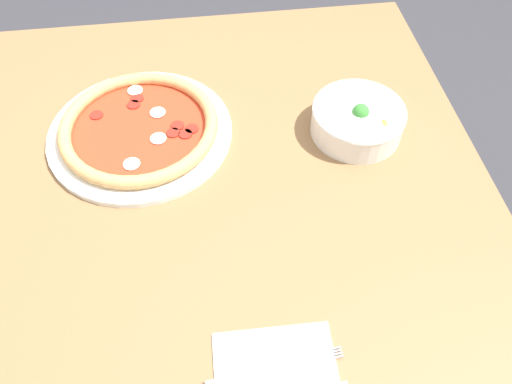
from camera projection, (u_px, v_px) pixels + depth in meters
ground_plane at (225, 345)px, 1.51m from camera, size 8.00×8.00×0.00m
dining_table at (209, 221)px, 0.99m from camera, size 1.08×1.05×0.77m
pizza at (140, 129)px, 0.97m from camera, size 0.36×0.36×0.04m
bowl at (357, 119)px, 0.96m from camera, size 0.18×0.18×0.08m
fork at (274, 368)px, 0.70m from camera, size 0.03×0.20×0.00m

